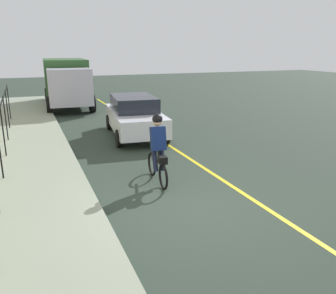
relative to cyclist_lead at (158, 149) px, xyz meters
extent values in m
plane|color=#2C392F|center=(-1.67, -0.06, -0.91)|extent=(80.00, 80.00, 0.00)
cube|color=yellow|center=(-1.67, -1.66, -0.91)|extent=(36.00, 0.12, 0.01)
cube|color=gray|center=(-1.67, 3.34, -0.84)|extent=(40.00, 3.20, 0.15)
cylinder|color=black|center=(3.62, 3.74, 0.04)|extent=(0.04, 0.04, 1.60)
cylinder|color=black|center=(5.77, 3.74, 0.04)|extent=(0.04, 0.04, 1.60)
cylinder|color=black|center=(7.91, 3.74, 0.04)|extent=(0.04, 0.04, 1.60)
cylinder|color=black|center=(10.06, 3.74, 0.04)|extent=(0.04, 0.04, 1.60)
torus|color=black|center=(0.60, -0.04, -0.58)|extent=(0.66, 0.11, 0.66)
torus|color=black|center=(-0.44, 0.03, -0.58)|extent=(0.66, 0.11, 0.66)
cube|color=black|center=(0.08, -0.01, -0.33)|extent=(0.93, 0.11, 0.24)
cylinder|color=black|center=(-0.07, 0.01, -0.18)|extent=(0.03, 0.03, 0.35)
cube|color=#102051|center=(-0.02, 0.00, 0.29)|extent=(0.37, 0.38, 0.63)
sphere|color=tan|center=(0.03, 0.00, 0.71)|extent=(0.22, 0.22, 0.22)
sphere|color=black|center=(0.03, 0.00, 0.78)|extent=(0.26, 0.26, 0.26)
cylinder|color=#191E38|center=(-0.03, 0.10, -0.23)|extent=(0.34, 0.14, 0.65)
cylinder|color=#191E38|center=(-0.05, -0.10, -0.23)|extent=(0.34, 0.14, 0.65)
cube|color=black|center=(-0.39, 0.03, -0.16)|extent=(0.25, 0.22, 0.18)
cube|color=white|center=(5.13, -0.96, -0.24)|extent=(4.57, 2.28, 0.70)
cube|color=#1E232D|center=(5.33, -0.98, 0.39)|extent=(2.62, 1.85, 0.56)
cylinder|color=black|center=(3.55, -1.64, -0.59)|extent=(0.66, 0.29, 0.64)
cylinder|color=black|center=(3.74, 0.05, -0.59)|extent=(0.66, 0.29, 0.64)
cylinder|color=black|center=(6.53, -1.97, -0.59)|extent=(0.66, 0.29, 0.64)
cylinder|color=black|center=(6.72, -0.28, -0.59)|extent=(0.66, 0.29, 0.64)
cube|color=#2B5429|center=(14.63, 0.58, 0.72)|extent=(4.87, 2.63, 2.30)
cube|color=silver|center=(11.21, 0.74, 0.52)|extent=(1.92, 2.29, 1.90)
cylinder|color=black|center=(11.30, -0.39, -0.43)|extent=(0.97, 0.35, 0.96)
cylinder|color=black|center=(11.41, 1.85, -0.43)|extent=(0.97, 0.35, 0.96)
cylinder|color=black|center=(15.64, -0.59, -0.43)|extent=(0.97, 0.35, 0.96)
cylinder|color=black|center=(15.74, 1.64, -0.43)|extent=(0.97, 0.35, 0.96)
camera|label=1|loc=(-7.99, 3.00, 2.48)|focal=37.30mm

